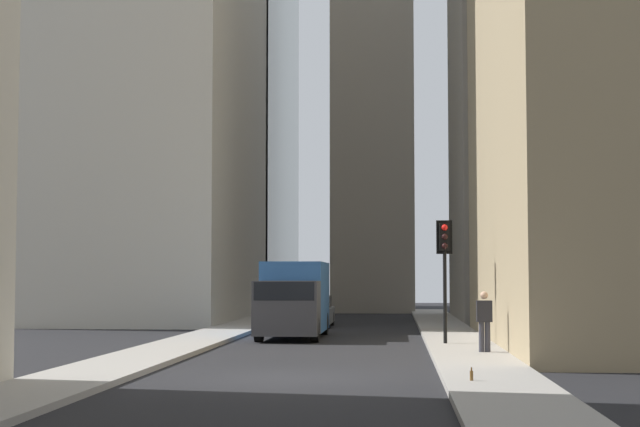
# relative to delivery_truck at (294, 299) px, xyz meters

# --- Properties ---
(ground_plane) EXTENTS (135.00, 135.00, 0.00)m
(ground_plane) POSITION_rel_delivery_truck_xyz_m (-14.77, -1.40, -1.46)
(ground_plane) COLOR black
(sidewalk_right) EXTENTS (90.00, 2.20, 0.14)m
(sidewalk_right) POSITION_rel_delivery_truck_xyz_m (-14.77, 3.10, -1.39)
(sidewalk_right) COLOR gray
(sidewalk_right) RESTS_ON ground_plane
(sidewalk_left) EXTENTS (90.00, 2.20, 0.14)m
(sidewalk_left) POSITION_rel_delivery_truck_xyz_m (-14.77, -5.90, -1.39)
(sidewalk_left) COLOR gray
(sidewalk_left) RESTS_ON ground_plane
(building_left_far) EXTENTS (12.97, 10.00, 24.96)m
(building_left_far) POSITION_rel_delivery_truck_xyz_m (16.20, -12.00, 11.02)
(building_left_far) COLOR gray
(building_left_far) RESTS_ON ground_plane
(building_right_far) EXTENTS (19.11, 10.00, 32.60)m
(building_right_far) POSITION_rel_delivery_truck_xyz_m (15.32, 9.20, 14.84)
(building_right_far) COLOR #B7B2A5
(building_right_far) RESTS_ON ground_plane
(church_spire) EXTENTS (5.92, 5.92, 32.86)m
(church_spire) POSITION_rel_delivery_truck_xyz_m (28.58, -2.34, 15.66)
(church_spire) COLOR gray
(church_spire) RESTS_ON ground_plane
(delivery_truck) EXTENTS (6.46, 2.25, 2.84)m
(delivery_truck) POSITION_rel_delivery_truck_xyz_m (0.00, 0.00, 0.00)
(delivery_truck) COLOR #285699
(delivery_truck) RESTS_ON ground_plane
(hatchback_grey) EXTENTS (4.30, 1.78, 1.42)m
(hatchback_grey) POSITION_rel_delivery_truck_xyz_m (8.68, -0.00, -0.80)
(hatchback_grey) COLOR slate
(hatchback_grey) RESTS_ON ground_plane
(traffic_light_midblock) EXTENTS (0.43, 0.52, 3.99)m
(traffic_light_midblock) POSITION_rel_delivery_truck_xyz_m (-4.64, -5.41, 1.61)
(traffic_light_midblock) COLOR black
(traffic_light_midblock) RESTS_ON sidewalk_left
(pedestrian) EXTENTS (0.26, 0.44, 1.72)m
(pedestrian) POSITION_rel_delivery_truck_xyz_m (-8.35, -6.34, -0.38)
(pedestrian) COLOR #33333D
(pedestrian) RESTS_ON sidewalk_left
(discarded_bottle) EXTENTS (0.07, 0.07, 0.27)m
(discarded_bottle) POSITION_rel_delivery_truck_xyz_m (-16.39, -5.37, -1.21)
(discarded_bottle) COLOR brown
(discarded_bottle) RESTS_ON sidewalk_left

